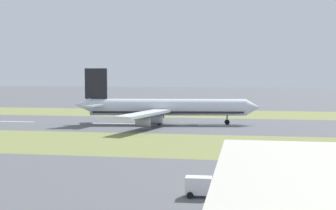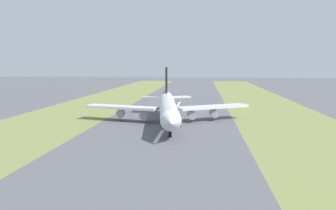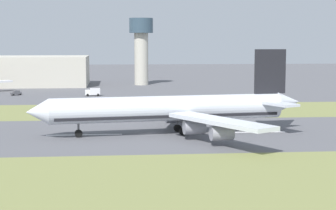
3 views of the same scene
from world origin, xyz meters
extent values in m
plane|color=#56565B|center=(0.00, 0.00, 0.00)|extent=(800.00, 800.00, 0.00)
cube|color=olive|center=(-45.00, 0.00, 0.00)|extent=(40.00, 600.00, 0.01)
cube|color=olive|center=(45.00, 0.00, 0.00)|extent=(40.00, 600.00, 0.01)
cube|color=silver|center=(0.00, -64.35, 0.01)|extent=(1.20, 18.00, 0.01)
cube|color=silver|center=(0.00, -24.35, 0.01)|extent=(1.20, 18.00, 0.01)
cube|color=silver|center=(0.00, 15.65, 0.01)|extent=(1.20, 18.00, 0.01)
cylinder|color=silver|center=(-0.58, -4.35, 6.20)|extent=(13.46, 56.30, 6.00)
cone|color=silver|center=(-4.67, 25.87, 6.20)|extent=(6.50, 5.74, 5.88)
cone|color=silver|center=(3.58, -35.07, 7.00)|extent=(5.86, 6.63, 5.10)
cube|color=black|center=(-0.58, -4.35, 4.55)|extent=(12.87, 54.04, 0.70)
cube|color=silver|center=(-16.95, -13.86, 5.30)|extent=(28.16, 19.59, 0.90)
cube|color=silver|center=(17.73, -9.16, 5.30)|extent=(29.58, 12.97, 0.90)
cylinder|color=#93939E|center=(-8.96, -9.52, 2.85)|extent=(3.82, 5.19, 3.20)
cylinder|color=#93939E|center=(-17.41, -14.20, 2.85)|extent=(3.82, 5.19, 3.20)
cylinder|color=#93939E|center=(8.88, -7.11, 2.85)|extent=(3.82, 5.19, 3.20)
cylinder|color=#93939E|center=(18.27, -9.37, 2.85)|extent=(3.82, 5.19, 3.20)
cube|color=black|center=(2.91, -30.12, 14.70)|extent=(1.87, 8.03, 11.00)
cube|color=silver|center=(-2.54, -30.86, 7.20)|extent=(10.92, 8.30, 0.60)
cube|color=silver|center=(8.36, -29.38, 7.20)|extent=(10.62, 6.11, 0.60)
cylinder|color=#59595E|center=(-3.43, 16.73, 2.50)|extent=(0.50, 0.50, 3.20)
cylinder|color=black|center=(-3.43, 16.73, 0.90)|extent=(1.13, 1.90, 1.80)
cylinder|color=#59595E|center=(-2.75, -7.67, 2.50)|extent=(0.50, 0.50, 3.20)
cylinder|color=black|center=(-2.75, -7.67, 0.90)|extent=(1.13, 1.90, 1.80)
cylinder|color=#59595E|center=(2.40, -6.98, 2.50)|extent=(0.50, 0.50, 3.20)
cylinder|color=black|center=(2.40, -6.98, 0.90)|extent=(1.13, 1.90, 1.80)
camera|label=1|loc=(164.95, 23.27, 19.11)|focal=50.00mm
camera|label=2|loc=(-13.00, 111.65, 21.83)|focal=35.00mm
camera|label=3|loc=(-133.06, 8.13, 22.25)|focal=60.00mm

